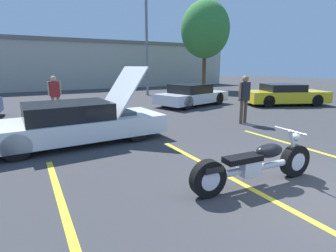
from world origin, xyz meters
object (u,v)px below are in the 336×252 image
at_px(spectator_near_motorcycle, 55,93).
at_px(light_pole, 148,40).
at_px(parked_car_mid_row, 192,95).
at_px(parked_car_right_row, 284,95).
at_px(show_car_hood_open, 76,123).
at_px(spectator_by_show_car, 244,95).
at_px(motorcycle, 255,165).
at_px(tree_background, 205,30).

bearing_deg(spectator_near_motorcycle, light_pole, 39.56).
xyz_separation_m(parked_car_mid_row, parked_car_right_row, (4.57, -2.23, -0.00)).
xyz_separation_m(show_car_hood_open, spectator_by_show_car, (5.83, -0.42, 0.49)).
distance_m(light_pole, show_car_hood_open, 12.54).
xyz_separation_m(light_pole, show_car_hood_open, (-6.81, -10.01, -3.28)).
relative_size(light_pole, motorcycle, 2.66).
height_order(parked_car_right_row, spectator_near_motorcycle, spectator_near_motorcycle).
relative_size(motorcycle, parked_car_mid_row, 0.59).
height_order(parked_car_mid_row, spectator_near_motorcycle, spectator_near_motorcycle).
xyz_separation_m(motorcycle, spectator_by_show_car, (3.59, 3.93, 0.65)).
bearing_deg(motorcycle, light_pole, 76.55).
bearing_deg(show_car_hood_open, spectator_near_motorcycle, 88.30).
bearing_deg(parked_car_mid_row, motorcycle, -132.26).
bearing_deg(light_pole, parked_car_mid_row, -91.34).
bearing_deg(parked_car_right_row, spectator_by_show_car, -133.03).
distance_m(tree_background, show_car_hood_open, 17.70).
relative_size(tree_background, motorcycle, 2.84).
distance_m(show_car_hood_open, spectator_by_show_car, 5.87).
distance_m(light_pole, parked_car_right_row, 9.73).
xyz_separation_m(tree_background, motorcycle, (-10.52, -15.78, -4.64)).
bearing_deg(light_pole, motorcycle, -107.62).
bearing_deg(parked_car_mid_row, light_pole, 73.65).
bearing_deg(spectator_by_show_car, light_pole, 84.66).
distance_m(motorcycle, parked_car_mid_row, 9.66).
xyz_separation_m(tree_background, show_car_hood_open, (-12.76, -11.42, -4.48)).
bearing_deg(spectator_by_show_car, tree_background, 59.67).
bearing_deg(parked_car_right_row, spectator_near_motorcycle, -168.83).
bearing_deg(show_car_hood_open, light_pole, 53.30).
height_order(motorcycle, spectator_near_motorcycle, spectator_near_motorcycle).
relative_size(light_pole, show_car_hood_open, 1.42).
xyz_separation_m(tree_background, parked_car_right_row, (-1.52, -9.42, -4.49)).
bearing_deg(spectator_near_motorcycle, parked_car_mid_row, -0.86).
relative_size(spectator_near_motorcycle, spectator_by_show_car, 0.97).
height_order(motorcycle, show_car_hood_open, show_car_hood_open).
bearing_deg(parked_car_right_row, light_pole, 141.81).
height_order(motorcycle, parked_car_mid_row, parked_car_mid_row).
height_order(light_pole, tree_background, tree_background).
distance_m(show_car_hood_open, parked_car_right_row, 11.42).
bearing_deg(light_pole, spectator_by_show_car, -95.34).
xyz_separation_m(light_pole, parked_car_right_row, (4.43, -8.01, -3.29)).
bearing_deg(parked_car_mid_row, parked_car_right_row, -41.07).
bearing_deg(tree_background, spectator_near_motorcycle, -151.07).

